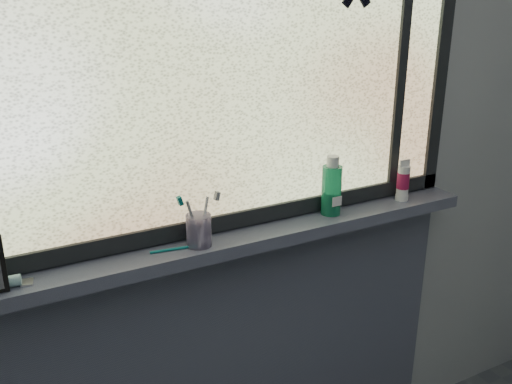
{
  "coord_description": "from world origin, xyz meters",
  "views": [
    {
      "loc": [
        -0.7,
        -0.17,
        1.73
      ],
      "look_at": [
        -0.06,
        1.05,
        1.22
      ],
      "focal_mm": 40.0,
      "sensor_mm": 36.0,
      "label": 1
    }
  ],
  "objects": [
    {
      "name": "wall_back",
      "position": [
        0.0,
        1.3,
        1.25
      ],
      "size": [
        3.0,
        0.01,
        2.5
      ],
      "primitive_type": "cube",
      "color": "#9EA3A8",
      "rests_on": "ground"
    },
    {
      "name": "frame_bottom",
      "position": [
        0.0,
        1.28,
        1.05
      ],
      "size": [
        1.6,
        0.03,
        0.05
      ],
      "primitive_type": "cube",
      "color": "black",
      "rests_on": "windowsill"
    },
    {
      "name": "toothbrush_cup",
      "position": [
        -0.15,
        1.21,
        1.07
      ],
      "size": [
        0.07,
        0.07,
        0.09
      ],
      "primitive_type": "cylinder",
      "rotation": [
        0.0,
        0.0,
        0.03
      ],
      "color": "#A092C1",
      "rests_on": "windowsill"
    },
    {
      "name": "frame_mullion",
      "position": [
        0.6,
        1.28,
        1.53
      ],
      "size": [
        0.03,
        0.03,
        1.0
      ],
      "primitive_type": "cube",
      "color": "black",
      "rests_on": "wall_back"
    },
    {
      "name": "mouthwash_bottle",
      "position": [
        0.32,
        1.24,
        1.12
      ],
      "size": [
        0.07,
        0.07,
        0.16
      ],
      "primitive_type": "cylinder",
      "rotation": [
        0.0,
        0.0,
        -0.14
      ],
      "color": "#1E9C67",
      "rests_on": "windowsill"
    },
    {
      "name": "frame_right",
      "position": [
        0.78,
        1.28,
        1.53
      ],
      "size": [
        0.05,
        0.03,
        1.1
      ],
      "primitive_type": "cube",
      "color": "black",
      "rests_on": "wall_back"
    },
    {
      "name": "cream_tube",
      "position": [
        0.61,
        1.23,
        1.1
      ],
      "size": [
        0.05,
        0.05,
        0.1
      ],
      "primitive_type": "cylinder",
      "rotation": [
        0.0,
        0.0,
        -0.36
      ],
      "color": "silver",
      "rests_on": "windowsill"
    },
    {
      "name": "toothbrush_lying",
      "position": [
        -0.22,
        1.22,
        1.03
      ],
      "size": [
        0.18,
        0.04,
        0.01
      ],
      "primitive_type": null,
      "rotation": [
        0.0,
        0.0,
        -0.14
      ],
      "color": "#0C6B6C",
      "rests_on": "windowsill"
    },
    {
      "name": "windowsill",
      "position": [
        0.0,
        1.23,
        1.0
      ],
      "size": [
        1.62,
        0.14,
        0.04
      ],
      "primitive_type": "cube",
      "color": "#494D61",
      "rests_on": "wall_back"
    },
    {
      "name": "sill_apron",
      "position": [
        0.0,
        1.29,
        0.49
      ],
      "size": [
        1.62,
        0.02,
        0.98
      ],
      "primitive_type": "cube",
      "color": "#494D61",
      "rests_on": "floor"
    },
    {
      "name": "window_pane",
      "position": [
        0.0,
        1.28,
        1.53
      ],
      "size": [
        1.5,
        0.01,
        1.0
      ],
      "primitive_type": "cube",
      "color": "silver",
      "rests_on": "wall_back"
    }
  ]
}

